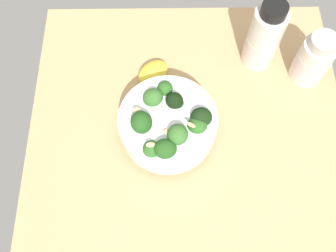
{
  "coord_description": "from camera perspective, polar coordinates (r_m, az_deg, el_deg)",
  "views": [
    {
      "loc": [
        28.87,
        -4.43,
        67.69
      ],
      "look_at": [
        0.32,
        -4.08,
        4.0
      ],
      "focal_mm": 39.25,
      "sensor_mm": 36.0,
      "label": 1
    }
  ],
  "objects": [
    {
      "name": "ground_plane",
      "position": [
        0.76,
        3.09,
        -1.65
      ],
      "size": [
        64.0,
        64.0,
        4.35
      ],
      "primitive_type": "cube",
      "color": "tan"
    },
    {
      "name": "bowl_of_broccoli",
      "position": [
        0.69,
        0.04,
        0.15
      ],
      "size": [
        18.63,
        18.63,
        10.07
      ],
      "color": "white",
      "rests_on": "ground_plane"
    },
    {
      "name": "lemon_wedge",
      "position": [
        0.78,
        -2.32,
        8.31
      ],
      "size": [
        8.01,
        8.31,
        3.66
      ],
      "primitive_type": "ellipsoid",
      "rotation": [
        0.0,
        0.0,
        5.4
      ],
      "color": "yellow",
      "rests_on": "ground_plane"
    },
    {
      "name": "bottle_tall",
      "position": [
        0.81,
        21.63,
        9.51
      ],
      "size": [
        7.0,
        7.0,
        12.09
      ],
      "color": "beige",
      "rests_on": "ground_plane"
    },
    {
      "name": "bottle_short",
      "position": [
        0.79,
        14.64,
        13.09
      ],
      "size": [
        6.81,
        6.81,
        16.44
      ],
      "color": "beige",
      "rests_on": "ground_plane"
    }
  ]
}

